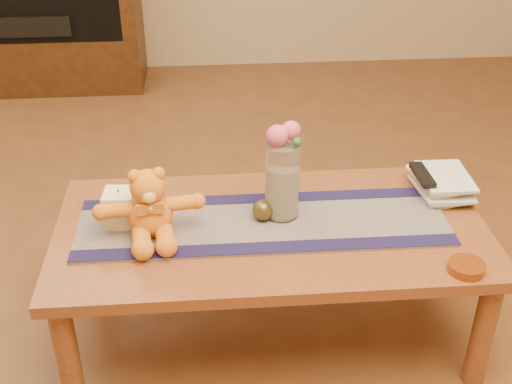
{
  "coord_description": "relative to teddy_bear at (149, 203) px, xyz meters",
  "views": [
    {
      "loc": [
        -0.19,
        -1.76,
        1.64
      ],
      "look_at": [
        -0.05,
        0.0,
        0.58
      ],
      "focal_mm": 46.04,
      "sensor_mm": 36.0,
      "label": 1
    }
  ],
  "objects": [
    {
      "name": "table_leg_fr",
      "position": [
        1.02,
        -0.27,
        -0.36
      ],
      "size": [
        0.07,
        0.07,
        0.41
      ],
      "primitive_type": "cylinder",
      "color": "brown",
      "rests_on": "floor"
    },
    {
      "name": "table_leg_bl",
      "position": [
        -0.26,
        0.31,
        -0.36
      ],
      "size": [
        0.07,
        0.07,
        0.41
      ],
      "primitive_type": "cylinder",
      "color": "brown",
      "rests_on": "floor"
    },
    {
      "name": "blue_flower_back",
      "position": [
        0.43,
        0.1,
        0.18
      ],
      "size": [
        0.04,
        0.04,
        0.04
      ],
      "primitive_type": "sphere",
      "color": "#4E51AA",
      "rests_on": "glass_vase"
    },
    {
      "name": "media_cabinet",
      "position": [
        -0.82,
        2.5,
        -0.02
      ],
      "size": [
        1.2,
        0.5,
        1.1
      ],
      "primitive_type": "cube",
      "color": "black",
      "rests_on": "floor"
    },
    {
      "name": "leaf_sprig",
      "position": [
        0.46,
        0.05,
        0.17
      ],
      "size": [
        0.03,
        0.03,
        0.03
      ],
      "primitive_type": "sphere",
      "color": "#33662D",
      "rests_on": "glass_vase"
    },
    {
      "name": "book_lower",
      "position": [
        0.92,
        0.17,
        -0.09
      ],
      "size": [
        0.18,
        0.23,
        0.02
      ],
      "primitive_type": "imported",
      "rotation": [
        0.0,
        0.0,
        -0.06
      ],
      "color": "beige",
      "rests_on": "book_bottom"
    },
    {
      "name": "potpourri_fill",
      "position": [
        0.42,
        0.07,
        -0.02
      ],
      "size": [
        0.09,
        0.09,
        0.18
      ],
      "primitive_type": "cylinder",
      "color": "beige",
      "rests_on": "glass_vase"
    },
    {
      "name": "blue_flower_side",
      "position": [
        0.39,
        0.09,
        0.17
      ],
      "size": [
        0.04,
        0.04,
        0.04
      ],
      "primitive_type": "sphere",
      "color": "#4E51AA",
      "rests_on": "glass_vase"
    },
    {
      "name": "rose_left",
      "position": [
        0.4,
        0.06,
        0.19
      ],
      "size": [
        0.07,
        0.07,
        0.07
      ],
      "primitive_type": "sphere",
      "color": "#D54B6E",
      "rests_on": "glass_vase"
    },
    {
      "name": "coffee_table_top",
      "position": [
        0.38,
        0.02,
        -0.14
      ],
      "size": [
        1.4,
        0.7,
        0.04
      ],
      "primitive_type": "cube",
      "color": "brown",
      "rests_on": "floor"
    },
    {
      "name": "glass_vase",
      "position": [
        0.42,
        0.07,
        0.02
      ],
      "size": [
        0.11,
        0.11,
        0.26
      ],
      "primitive_type": "cylinder",
      "color": "silver",
      "rests_on": "persian_runner"
    },
    {
      "name": "amber_dish",
      "position": [
        0.93,
        -0.27,
        -0.1
      ],
      "size": [
        0.12,
        0.12,
        0.03
      ],
      "primitive_type": "cylinder",
      "rotation": [
        0.0,
        0.0,
        -0.08
      ],
      "color": "#BF5914",
      "rests_on": "coffee_table_top"
    },
    {
      "name": "floor",
      "position": [
        0.38,
        0.02,
        -0.57
      ],
      "size": [
        5.5,
        5.5,
        0.0
      ],
      "primitive_type": "plane",
      "color": "#593119",
      "rests_on": "ground"
    },
    {
      "name": "stereo_lower",
      "position": [
        -0.82,
        2.37,
        -0.11
      ],
      "size": [
        0.42,
        0.28,
        0.12
      ],
      "primitive_type": "cube",
      "color": "black",
      "rests_on": "media_cabinet"
    },
    {
      "name": "tv_remote",
      "position": [
        0.92,
        0.16,
        -0.03
      ],
      "size": [
        0.05,
        0.16,
        0.02
      ],
      "primitive_type": "cube",
      "rotation": [
        0.0,
        0.0,
        0.03
      ],
      "color": "black",
      "rests_on": "book_top"
    },
    {
      "name": "runner_border_near",
      "position": [
        0.36,
        -0.11,
        -0.11
      ],
      "size": [
        1.2,
        0.07,
        0.0
      ],
      "primitive_type": "cube",
      "rotation": [
        0.0,
        0.0,
        -0.0
      ],
      "color": "#161237",
      "rests_on": "persian_runner"
    },
    {
      "name": "teddy_bear",
      "position": [
        0.0,
        0.0,
        0.0
      ],
      "size": [
        0.36,
        0.31,
        0.22
      ],
      "primitive_type": null,
      "rotation": [
        0.0,
        0.0,
        0.14
      ],
      "color": "orange",
      "rests_on": "persian_runner"
    },
    {
      "name": "book_top",
      "position": [
        0.92,
        0.17,
        -0.05
      ],
      "size": [
        0.17,
        0.23,
        0.02
      ],
      "primitive_type": "imported",
      "rotation": [
        0.0,
        0.0,
        -0.02
      ],
      "color": "beige",
      "rests_on": "book_upper"
    },
    {
      "name": "bronze_ball",
      "position": [
        0.36,
        0.05,
        -0.07
      ],
      "size": [
        0.09,
        0.09,
        0.07
      ],
      "primitive_type": "sphere",
      "rotation": [
        0.0,
        0.0,
        -0.28
      ],
      "color": "#50411A",
      "rests_on": "persian_runner"
    },
    {
      "name": "runner_border_far",
      "position": [
        0.36,
        0.18,
        -0.11
      ],
      "size": [
        1.2,
        0.07,
        0.0
      ],
      "primitive_type": "cube",
      "rotation": [
        0.0,
        0.0,
        -0.0
      ],
      "color": "#161237",
      "rests_on": "persian_runner"
    },
    {
      "name": "book_upper",
      "position": [
        0.91,
        0.17,
        -0.07
      ],
      "size": [
        0.19,
        0.24,
        0.02
      ],
      "primitive_type": "imported",
      "rotation": [
        0.0,
        0.0,
        0.13
      ],
      "color": "beige",
      "rests_on": "book_lower"
    },
    {
      "name": "candle_wick",
      "position": [
        -0.1,
        0.06,
        0.01
      ],
      "size": [
        0.0,
        0.0,
        0.01
      ],
      "primitive_type": "cylinder",
      "rotation": [
        0.0,
        0.0,
        -0.08
      ],
      "color": "black",
      "rests_on": "pillar_candle"
    },
    {
      "name": "persian_runner",
      "position": [
        0.36,
        0.03,
        -0.11
      ],
      "size": [
        1.2,
        0.36,
        0.01
      ],
      "primitive_type": "cube",
      "rotation": [
        0.0,
        0.0,
        -0.0
      ],
      "color": "#161D40",
      "rests_on": "coffee_table_top"
    },
    {
      "name": "book_bottom",
      "position": [
        0.92,
        0.17,
        -0.11
      ],
      "size": [
        0.18,
        0.24,
        0.02
      ],
      "primitive_type": "imported",
      "rotation": [
        0.0,
        0.0,
        0.08
      ],
      "color": "beige",
      "rests_on": "coffee_table_top"
    },
    {
      "name": "rose_right",
      "position": [
        0.45,
        0.07,
        0.2
      ],
      "size": [
        0.06,
        0.06,
        0.06
      ],
      "primitive_type": "sphere",
      "color": "#D54B6E",
      "rests_on": "glass_vase"
    },
    {
      "name": "table_leg_fl",
      "position": [
        -0.26,
        -0.27,
        -0.36
      ],
      "size": [
        0.07,
        0.07,
        0.41
      ],
      "primitive_type": "cylinder",
      "color": "brown",
      "rests_on": "floor"
    },
    {
      "name": "table_leg_br",
      "position": [
        1.02,
        0.31,
        -0.36
      ],
      "size": [
        0.07,
        0.07,
        0.41
      ],
      "primitive_type": "cylinder",
      "color": "brown",
      "rests_on": "floor"
    },
    {
      "name": "pillar_candle",
      "position": [
        -0.1,
        0.06,
        -0.05
      ],
      "size": [
        0.1,
        0.1,
        0.12
      ],
      "primitive_type": "cube",
      "rotation": [
        0.0,
        0.0,
        -0.08
      ],
      "color": "#FAF1B8",
      "rests_on": "persian_runner"
    }
  ]
}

